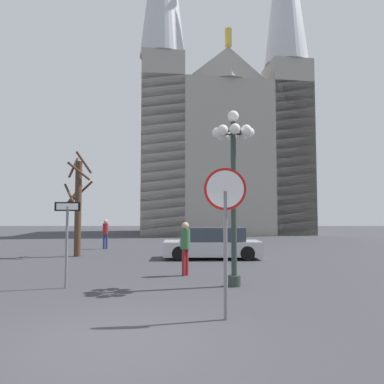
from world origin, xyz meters
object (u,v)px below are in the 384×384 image
Objects in this scene: one_way_arrow_sign at (67,233)px; pedestrian_standing at (185,243)px; stop_sign at (225,211)px; street_lamp at (233,165)px; pedestrian_walking at (105,231)px; cathedral at (219,133)px; parked_car_near_silver at (213,244)px; bare_tree at (78,204)px.

one_way_arrow_sign is 1.34× the size of pedestrian_standing.
stop_sign is 3.61m from street_lamp.
pedestrian_walking is 0.98× the size of pedestrian_standing.
cathedral is at bearing 66.15° from pedestrian_walking.
pedestrian_walking is at bearing 120.06° from street_lamp.
street_lamp is 2.90× the size of pedestrian_walking.
parked_car_near_silver is 2.52× the size of pedestrian_standing.
cathedral reaches higher than stop_sign.
stop_sign is 0.58× the size of bare_tree.
stop_sign is at bearing -93.78° from cathedral.
parked_car_near_silver is 7.70m from pedestrian_walking.
street_lamp is at bearing -87.76° from parked_car_near_silver.
pedestrian_walking is at bearing 118.10° from pedestrian_standing.
cathedral is at bearing 86.83° from street_lamp.
cathedral is 13.07× the size of stop_sign.
bare_tree is 1.14× the size of parked_car_near_silver.
one_way_arrow_sign is 8.16m from parked_car_near_silver.
street_lamp is 13.03m from pedestrian_walking.
bare_tree is at bearing 133.24° from street_lamp.
street_lamp is 2.85× the size of pedestrian_standing.
street_lamp is at bearing -50.82° from pedestrian_standing.
stop_sign is at bearing -79.75° from pedestrian_standing.
stop_sign is 0.66× the size of parked_car_near_silver.
bare_tree is at bearing 105.94° from one_way_arrow_sign.
pedestrian_walking is (-6.42, 11.09, -2.41)m from street_lamp.
pedestrian_standing is (-1.44, 1.77, -2.39)m from street_lamp.
cathedral reaches higher than bare_tree.
stop_sign is 1.69× the size of pedestrian_walking.
one_way_arrow_sign is at bearing -176.16° from street_lamp.
one_way_arrow_sign is at bearing -123.08° from parked_car_near_silver.
parked_car_near_silver is at bearing -36.75° from pedestrian_walking.
pedestrian_standing is at bearing -61.90° from pedestrian_walking.
cathedral is at bearing 86.22° from stop_sign.
street_lamp is (-1.62, -29.27, -7.67)m from cathedral.
parked_car_near_silver is at bearing -6.94° from bare_tree.
pedestrian_standing is at bearing 32.70° from one_way_arrow_sign.
pedestrian_standing is (-1.19, -4.72, 0.41)m from parked_car_near_silver.
one_way_arrow_sign reaches higher than pedestrian_walking.
bare_tree is 7.87m from pedestrian_standing.
bare_tree is (-2.17, 7.60, 1.04)m from one_way_arrow_sign.
stop_sign is at bearing -99.09° from street_lamp.
parked_car_near_silver is (0.27, 9.78, -1.42)m from stop_sign.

